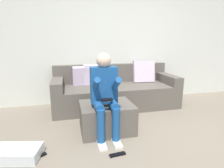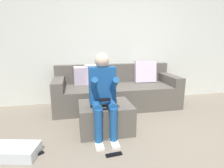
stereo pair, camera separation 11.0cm
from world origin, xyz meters
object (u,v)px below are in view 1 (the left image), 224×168
(couch_sectional, at_px, (115,91))
(remote_by_storage_bin, at_px, (40,156))
(remote_near_ottoman, at_px, (117,154))
(ottoman, at_px, (107,117))
(person_seated, at_px, (105,91))
(storage_bin, at_px, (17,153))

(couch_sectional, xyz_separation_m, remote_by_storage_bin, (-1.28, -1.50, -0.30))
(couch_sectional, relative_size, remote_by_storage_bin, 16.57)
(remote_by_storage_bin, bearing_deg, couch_sectional, 14.91)
(couch_sectional, height_order, remote_by_storage_bin, couch_sectional)
(remote_near_ottoman, relative_size, remote_by_storage_bin, 1.31)
(ottoman, height_order, person_seated, person_seated)
(couch_sectional, bearing_deg, ottoman, -111.14)
(ottoman, height_order, storage_bin, ottoman)
(couch_sectional, relative_size, person_seated, 2.12)
(ottoman, height_order, remote_near_ottoman, ottoman)
(person_seated, relative_size, remote_by_storage_bin, 7.80)
(ottoman, xyz_separation_m, storage_bin, (-1.13, -0.43, -0.14))
(ottoman, distance_m, storage_bin, 1.22)
(person_seated, bearing_deg, couch_sectional, 69.18)
(ottoman, xyz_separation_m, remote_near_ottoman, (-0.01, -0.65, -0.19))
(ottoman, bearing_deg, storage_bin, -158.99)
(remote_by_storage_bin, bearing_deg, ottoman, -6.68)
(couch_sectional, relative_size, remote_near_ottoman, 12.61)
(storage_bin, bearing_deg, ottoman, 21.01)
(storage_bin, relative_size, remote_by_storage_bin, 3.51)
(couch_sectional, distance_m, storage_bin, 2.14)
(remote_near_ottoman, bearing_deg, person_seated, 88.47)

